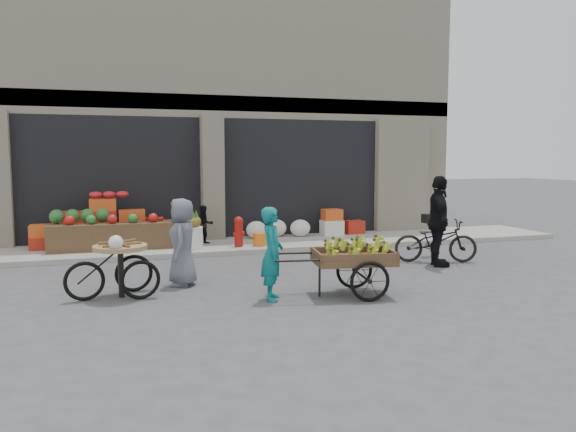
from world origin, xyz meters
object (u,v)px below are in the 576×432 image
object	(u,v)px
tricycle_cart	(120,262)
vendor_grey	(182,242)
pineapple_bin	(191,238)
seated_person	(204,225)
bicycle	(436,241)
orange_bucket	(260,239)
vendor_woman	(272,254)
cyclist	(439,221)
fire_hydrant	(239,230)
banana_cart	(351,255)

from	to	relation	value
tricycle_cart	vendor_grey	distance (m)	1.20
pineapple_bin	tricycle_cart	xyz separation A→B (m)	(-1.64, -3.73, 0.20)
pineapple_bin	seated_person	distance (m)	0.75
seated_person	bicycle	bearing A→B (deg)	-46.40
orange_bucket	tricycle_cart	xyz separation A→B (m)	(-3.24, -3.63, 0.30)
pineapple_bin	vendor_woman	distance (m)	4.67
cyclist	orange_bucket	bearing A→B (deg)	65.99
fire_hydrant	vendor_grey	xyz separation A→B (m)	(-1.69, -3.13, 0.25)
orange_bucket	seated_person	xyz separation A→B (m)	(-1.20, 0.70, 0.31)
seated_person	vendor_grey	xyz separation A→B (m)	(-0.99, -3.78, 0.17)
banana_cart	bicycle	world-z (taller)	bicycle
seated_person	banana_cart	world-z (taller)	seated_person
pineapple_bin	orange_bucket	xyz separation A→B (m)	(1.60, -0.10, -0.10)
pineapple_bin	orange_bucket	world-z (taller)	pineapple_bin
banana_cart	vendor_woman	size ratio (longest dim) A/B	1.54
cyclist	bicycle	bearing A→B (deg)	-6.06
orange_bucket	tricycle_cart	distance (m)	4.87
tricycle_cart	cyclist	world-z (taller)	cyclist
fire_hydrant	banana_cart	bearing A→B (deg)	-80.45
pineapple_bin	cyclist	xyz separation A→B (m)	(4.58, -3.03, 0.55)
seated_person	vendor_woman	xyz separation A→B (m)	(0.21, -5.21, 0.14)
orange_bucket	bicycle	xyz separation A→B (m)	(3.18, -2.53, 0.18)
banana_cart	cyclist	distance (m)	3.19
bicycle	pineapple_bin	bearing A→B (deg)	81.70
pineapple_bin	cyclist	world-z (taller)	cyclist
vendor_woman	cyclist	xyz separation A→B (m)	(3.97, 1.59, 0.19)
banana_cart	vendor_grey	bearing A→B (deg)	157.12
fire_hydrant	pineapple_bin	bearing A→B (deg)	177.40
vendor_woman	fire_hydrant	bearing A→B (deg)	10.96
seated_person	banana_cart	xyz separation A→B (m)	(1.49, -5.32, 0.06)
orange_bucket	banana_cart	xyz separation A→B (m)	(0.29, -4.62, 0.38)
orange_bucket	tricycle_cart	size ratio (longest dim) A/B	0.22
vendor_grey	bicycle	size ratio (longest dim) A/B	0.88
cyclist	pineapple_bin	bearing A→B (deg)	77.03
seated_person	bicycle	distance (m)	5.44
seated_person	vendor_grey	distance (m)	3.91
vendor_woman	cyclist	bearing A→B (deg)	-51.10
banana_cart	tricycle_cart	xyz separation A→B (m)	(-3.52, 0.99, -0.08)
vendor_grey	orange_bucket	bearing A→B (deg)	157.13
tricycle_cart	vendor_grey	bearing A→B (deg)	19.83
pineapple_bin	bicycle	xyz separation A→B (m)	(4.78, -2.63, 0.08)
vendor_woman	vendor_grey	xyz separation A→B (m)	(-1.20, 1.43, 0.03)
pineapple_bin	vendor_woman	world-z (taller)	vendor_woman
banana_cart	tricycle_cart	distance (m)	3.66
orange_bucket	tricycle_cart	bearing A→B (deg)	-131.70
vendor_woman	tricycle_cart	distance (m)	2.42
fire_hydrant	banana_cart	distance (m)	4.74
pineapple_bin	banana_cart	bearing A→B (deg)	-68.23
orange_bucket	vendor_woman	distance (m)	4.64
orange_bucket	cyclist	world-z (taller)	cyclist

